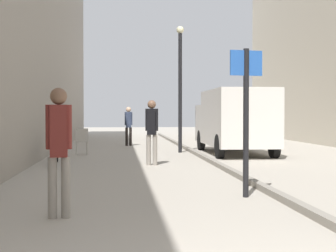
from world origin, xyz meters
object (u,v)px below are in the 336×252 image
(pedestrian_far_crossing, at_px, (129,123))
(cafe_chair_near_window, at_px, (82,139))
(street_sign_post, at_px, (246,109))
(delivery_van, at_px, (234,120))
(lamp_post, at_px, (180,80))
(pedestrian_mid_block, at_px, (59,143))
(pedestrian_main_foreground, at_px, (152,128))
(bicycle_leaning, at_px, (56,151))

(pedestrian_far_crossing, distance_m, cafe_chair_near_window, 5.18)
(pedestrian_far_crossing, xyz_separation_m, street_sign_post, (1.80, -14.46, 0.52))
(delivery_van, xyz_separation_m, lamp_post, (-1.90, 0.78, 1.48))
(delivery_van, relative_size, street_sign_post, 2.12)
(lamp_post, bearing_deg, street_sign_post, -90.38)
(lamp_post, bearing_deg, pedestrian_mid_block, -104.87)
(delivery_van, distance_m, lamp_post, 2.53)
(street_sign_post, distance_m, cafe_chair_near_window, 10.29)
(pedestrian_far_crossing, bearing_deg, cafe_chair_near_window, 73.31)
(street_sign_post, xyz_separation_m, lamp_post, (0.07, 10.24, 1.18))
(delivery_van, xyz_separation_m, street_sign_post, (-1.97, -9.46, 0.30))
(pedestrian_far_crossing, xyz_separation_m, lamp_post, (1.87, -4.22, 1.70))
(pedestrian_main_foreground, relative_size, pedestrian_mid_block, 1.01)
(pedestrian_far_crossing, xyz_separation_m, cafe_chair_near_window, (-1.76, -4.85, -0.48))
(pedestrian_main_foreground, bearing_deg, delivery_van, 62.92)
(pedestrian_main_foreground, xyz_separation_m, bicycle_leaning, (-2.76, 0.63, -0.69))
(bicycle_leaning, distance_m, cafe_chair_near_window, 3.37)
(bicycle_leaning, bearing_deg, pedestrian_far_crossing, 70.54)
(pedestrian_main_foreground, xyz_separation_m, pedestrian_mid_block, (-1.75, -7.14, -0.01))
(delivery_van, height_order, street_sign_post, street_sign_post)
(pedestrian_main_foreground, height_order, delivery_van, delivery_van)
(pedestrian_mid_block, xyz_separation_m, street_sign_post, (3.05, 1.49, 0.49))
(lamp_post, xyz_separation_m, cafe_chair_near_window, (-3.63, -0.64, -2.18))
(pedestrian_main_foreground, distance_m, lamp_post, 5.07)
(pedestrian_mid_block, relative_size, cafe_chair_near_window, 1.94)
(pedestrian_main_foreground, relative_size, lamp_post, 0.39)
(delivery_van, distance_m, street_sign_post, 9.66)
(cafe_chair_near_window, bearing_deg, bicycle_leaning, -103.66)
(pedestrian_main_foreground, height_order, bicycle_leaning, pedestrian_main_foreground)
(street_sign_post, distance_m, lamp_post, 10.31)
(delivery_van, height_order, bicycle_leaning, delivery_van)
(bicycle_leaning, bearing_deg, lamp_post, 39.83)
(street_sign_post, height_order, cafe_chair_near_window, street_sign_post)
(street_sign_post, bearing_deg, delivery_van, -112.15)
(pedestrian_main_foreground, distance_m, cafe_chair_near_window, 4.59)
(bicycle_leaning, bearing_deg, cafe_chair_near_window, 77.48)
(lamp_post, bearing_deg, pedestrian_main_foreground, -106.53)
(pedestrian_main_foreground, xyz_separation_m, lamp_post, (1.36, 4.59, 1.65))
(pedestrian_main_foreground, distance_m, bicycle_leaning, 2.91)
(delivery_van, relative_size, lamp_post, 1.16)
(delivery_van, bearing_deg, lamp_post, 157.79)
(pedestrian_mid_block, height_order, delivery_van, delivery_van)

